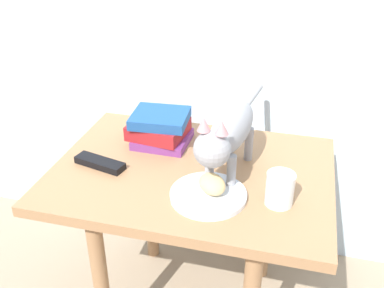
{
  "coord_description": "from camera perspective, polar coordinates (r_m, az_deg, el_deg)",
  "views": [
    {
      "loc": [
        0.26,
        -1.01,
        1.22
      ],
      "look_at": [
        0.0,
        0.0,
        0.63
      ],
      "focal_mm": 41.56,
      "sensor_mm": 36.0,
      "label": 1
    }
  ],
  "objects": [
    {
      "name": "cat",
      "position": [
        1.15,
        4.68,
        1.48
      ],
      "size": [
        0.13,
        0.48,
        0.23
      ],
      "color": "#99999E",
      "rests_on": "side_table"
    },
    {
      "name": "side_table",
      "position": [
        1.29,
        0.0,
        -6.24
      ],
      "size": [
        0.77,
        0.56,
        0.55
      ],
      "color": "#9E724C",
      "rests_on": "ground"
    },
    {
      "name": "book_stack",
      "position": [
        1.35,
        -4.12,
        2.05
      ],
      "size": [
        0.18,
        0.16,
        0.1
      ],
      "color": "#72337A",
      "rests_on": "side_table"
    },
    {
      "name": "plate",
      "position": [
        1.13,
        2.1,
        -6.56
      ],
      "size": [
        0.2,
        0.2,
        0.01
      ],
      "primitive_type": "cylinder",
      "color": "silver",
      "rests_on": "side_table"
    },
    {
      "name": "candle_jar",
      "position": [
        1.11,
        11.19,
        -5.89
      ],
      "size": [
        0.07,
        0.07,
        0.08
      ],
      "color": "silver",
      "rests_on": "side_table"
    },
    {
      "name": "tv_remote",
      "position": [
        1.28,
        -11.73,
        -2.4
      ],
      "size": [
        0.16,
        0.08,
        0.02
      ],
      "primitive_type": "cube",
      "rotation": [
        0.0,
        0.0,
        -0.23
      ],
      "color": "black",
      "rests_on": "side_table"
    },
    {
      "name": "bread_roll",
      "position": [
        1.11,
        2.59,
        -5.16
      ],
      "size": [
        0.1,
        0.1,
        0.05
      ],
      "primitive_type": "ellipsoid",
      "rotation": [
        0.0,
        0.0,
        2.39
      ],
      "color": "#E0BC7A",
      "rests_on": "plate"
    }
  ]
}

